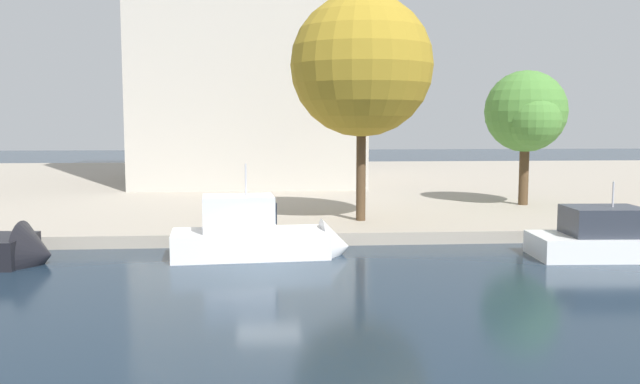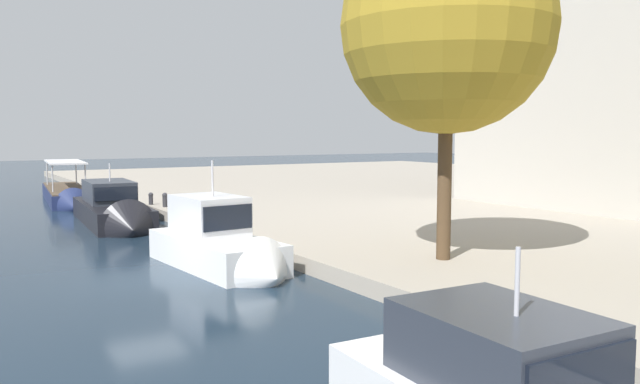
% 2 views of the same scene
% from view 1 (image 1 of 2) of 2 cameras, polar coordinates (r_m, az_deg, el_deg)
% --- Properties ---
extents(ground_plane, '(220.00, 220.00, 0.00)m').
position_cam_1_polar(ground_plane, '(26.71, -4.35, -6.67)').
color(ground_plane, '#192838').
extents(dock_promenade, '(120.00, 55.00, 0.59)m').
position_cam_1_polar(dock_promenade, '(58.99, -4.36, 0.61)').
color(dock_promenade, '#A39989').
rests_on(dock_promenade, ground_plane).
extents(motor_yacht_2, '(7.84, 3.19, 4.95)m').
position_cam_1_polar(motor_yacht_2, '(29.46, -4.88, -4.07)').
color(motor_yacht_2, white).
rests_on(motor_yacht_2, ground_plane).
extents(motor_yacht_3, '(8.09, 3.28, 4.35)m').
position_cam_1_polar(motor_yacht_3, '(32.12, 24.68, -3.93)').
color(motor_yacht_3, white).
rests_on(motor_yacht_3, ground_plane).
extents(tree_0, '(7.39, 7.39, 11.80)m').
position_cam_1_polar(tree_0, '(35.55, 3.32, 10.41)').
color(tree_0, '#4C3823').
rests_on(tree_0, dock_promenade).
extents(tree_2, '(5.04, 5.39, 8.35)m').
position_cam_1_polar(tree_2, '(43.95, 16.95, 6.28)').
color(tree_2, '#4C3823').
rests_on(tree_2, dock_promenade).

